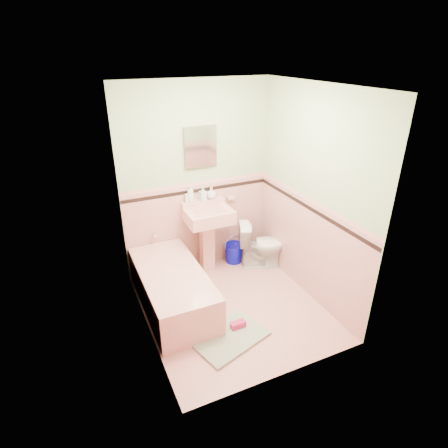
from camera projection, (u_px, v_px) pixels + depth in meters
name	position (u px, v px, depth m)	size (l,w,h in m)	color
floor	(233.00, 307.00, 4.40)	(2.20, 2.20, 0.00)	pink
ceiling	(235.00, 85.00, 3.32)	(2.20, 2.20, 0.00)	white
wall_back	(197.00, 181.00, 4.76)	(2.50, 2.50, 0.00)	beige
wall_front	(293.00, 262.00, 2.96)	(2.50, 2.50, 0.00)	beige
wall_left	(139.00, 230.00, 3.49)	(2.50, 2.50, 0.00)	beige
wall_right	(312.00, 197.00, 4.23)	(2.50, 2.50, 0.00)	beige
wainscot_back	(199.00, 226.00, 5.03)	(2.00, 2.00, 0.00)	#EAA49D
wainscot_front	(286.00, 324.00, 3.25)	(2.00, 2.00, 0.00)	#EAA49D
wainscot_left	(147.00, 286.00, 3.77)	(2.20, 2.20, 0.00)	#EAA49D
wainscot_right	(306.00, 247.00, 4.51)	(2.20, 2.20, 0.00)	#EAA49D
accent_back	(198.00, 191.00, 4.80)	(2.00, 2.00, 0.00)	black
accent_front	(291.00, 275.00, 3.03)	(2.00, 2.00, 0.00)	black
accent_left	(142.00, 241.00, 3.55)	(2.20, 2.20, 0.00)	black
accent_right	(309.00, 208.00, 4.28)	(2.20, 2.20, 0.00)	black
cap_back	(197.00, 183.00, 4.76)	(2.00, 2.00, 0.00)	pink
cap_front	(292.00, 264.00, 2.99)	(2.00, 2.00, 0.00)	pink
cap_left	(141.00, 232.00, 3.51)	(2.20, 2.20, 0.00)	pink
cap_right	(310.00, 200.00, 4.24)	(2.20, 2.20, 0.00)	pink
bathtub	(173.00, 290.00, 4.34)	(0.70, 1.50, 0.45)	#E29B94
tub_faucet	(154.00, 234.00, 4.76)	(0.04, 0.04, 0.12)	silver
sink	(209.00, 241.00, 4.92)	(0.59, 0.49, 0.93)	#E29B94
sink_faucet	(204.00, 204.00, 4.83)	(0.02, 0.02, 0.10)	silver
medicine_cabinet	(200.00, 146.00, 4.56)	(0.39, 0.04, 0.49)	white
soap_dish	(231.00, 198.00, 5.03)	(0.12, 0.07, 0.04)	#E29B94
soap_bottle_left	(190.00, 194.00, 4.73)	(0.09, 0.09, 0.23)	#B2B2B2
soap_bottle_mid	(203.00, 194.00, 4.80)	(0.08, 0.08, 0.18)	#B2B2B2
soap_bottle_right	(211.00, 193.00, 4.85)	(0.13, 0.13, 0.16)	#B2B2B2
tube	(187.00, 198.00, 4.73)	(0.04, 0.04, 0.12)	white
toilet	(262.00, 245.00, 5.12)	(0.36, 0.64, 0.65)	white
bucket	(234.00, 253.00, 5.29)	(0.28, 0.28, 0.28)	#0708B3
bath_mat	(229.00, 337.00, 3.93)	(0.77, 0.51, 0.03)	gray
shoe	(238.00, 324.00, 4.04)	(0.17, 0.08, 0.07)	#BF1E59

